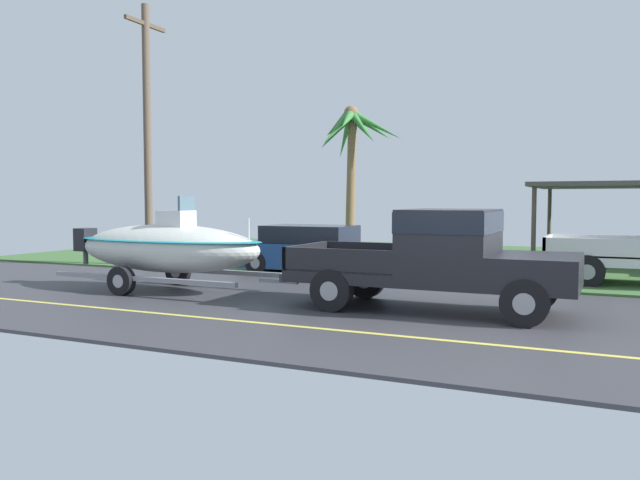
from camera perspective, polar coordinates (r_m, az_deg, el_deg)
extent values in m
cube|color=#38383D|center=(11.50, 12.81, -7.11)|extent=(36.00, 8.00, 0.06)
cube|color=#3D6633|center=(22.28, 18.77, -1.99)|extent=(36.00, 14.00, 0.11)
cube|color=#DBCC4C|center=(9.77, 10.57, -8.79)|extent=(34.20, 0.12, 0.01)
cube|color=black|center=(12.22, 9.91, -3.32)|extent=(5.30, 2.04, 0.22)
cube|color=black|center=(11.84, 18.88, -2.22)|extent=(1.48, 2.04, 0.38)
cube|color=black|center=(12.06, 11.65, -0.08)|extent=(1.59, 2.04, 1.18)
cube|color=black|center=(12.05, 11.67, 1.63)|extent=(1.61, 2.06, 0.38)
cube|color=black|center=(12.69, 3.19, -2.42)|extent=(2.23, 2.04, 0.04)
cube|color=black|center=(13.58, 4.72, -1.17)|extent=(2.23, 0.08, 0.45)
cube|color=black|center=(11.77, 1.42, -1.89)|extent=(2.23, 0.08, 0.45)
cube|color=black|center=(13.10, -1.18, -1.33)|extent=(0.08, 2.04, 0.45)
cube|color=#333338|center=(13.18, -1.56, -3.02)|extent=(0.12, 1.83, 0.16)
sphere|color=#B2B2B7|center=(13.23, -2.03, -2.78)|extent=(0.10, 0.10, 0.10)
cylinder|color=black|center=(12.81, 18.94, -4.18)|extent=(0.80, 0.28, 0.80)
cylinder|color=#9E9EA3|center=(12.81, 18.94, -4.18)|extent=(0.36, 0.29, 0.36)
cylinder|color=black|center=(11.02, 17.94, -5.40)|extent=(0.80, 0.28, 0.80)
cylinder|color=#9E9EA3|center=(11.02, 17.94, -5.40)|extent=(0.36, 0.29, 0.36)
cylinder|color=black|center=(13.61, 4.16, -3.55)|extent=(0.80, 0.28, 0.80)
cylinder|color=#9E9EA3|center=(13.61, 4.16, -3.55)|extent=(0.36, 0.29, 0.36)
cylinder|color=black|center=(11.94, 1.07, -4.54)|extent=(0.80, 0.28, 0.80)
cylinder|color=#9E9EA3|center=(11.94, 1.07, -4.54)|extent=(0.36, 0.29, 0.36)
cube|color=gray|center=(13.47, -3.74, -3.70)|extent=(0.90, 0.10, 0.08)
cube|color=gray|center=(15.81, -11.36, -2.68)|extent=(4.91, 0.12, 0.10)
cube|color=gray|center=(14.35, -15.82, -3.38)|extent=(4.91, 0.12, 0.10)
cylinder|color=black|center=(16.16, -12.64, -2.78)|extent=(0.64, 0.22, 0.64)
cylinder|color=#9E9EA3|center=(16.16, -12.64, -2.78)|extent=(0.29, 0.23, 0.29)
cylinder|color=black|center=(14.63, -17.43, -3.51)|extent=(0.64, 0.22, 0.64)
cylinder|color=#9E9EA3|center=(14.63, -17.43, -3.51)|extent=(0.29, 0.23, 0.29)
ellipsoid|color=silver|center=(15.01, -13.52, -0.73)|extent=(4.82, 1.72, 1.11)
ellipsoid|color=teal|center=(15.00, -13.53, 0.01)|extent=(4.92, 1.76, 0.12)
cube|color=silver|center=(14.83, -12.82, 1.34)|extent=(0.70, 0.60, 0.65)
cube|color=slate|center=(14.64, -11.91, 3.18)|extent=(0.06, 0.56, 0.36)
cube|color=black|center=(16.69, -20.35, 0.05)|extent=(0.36, 0.44, 0.56)
cylinder|color=#4C4C51|center=(16.71, -20.33, -0.99)|extent=(0.12, 0.12, 0.61)
cylinder|color=silver|center=(13.74, -6.44, 0.92)|extent=(0.04, 0.04, 0.50)
cube|color=#9D9D9D|center=(17.13, 23.42, -1.15)|extent=(2.26, 1.90, 0.04)
cube|color=silver|center=(18.02, 23.51, -0.28)|extent=(2.26, 0.08, 0.45)
cube|color=silver|center=(16.20, 23.35, -0.68)|extent=(2.26, 0.08, 0.45)
cube|color=silver|center=(17.17, 19.80, -0.37)|extent=(0.08, 1.90, 0.45)
cube|color=#333338|center=(17.21, 19.44, -1.67)|extent=(0.12, 1.71, 0.16)
sphere|color=#B2B2B7|center=(17.22, 19.05, -1.50)|extent=(0.10, 0.10, 0.10)
cylinder|color=black|center=(18.00, 23.10, -2.08)|extent=(0.80, 0.28, 0.80)
cylinder|color=#9E9EA3|center=(18.00, 23.10, -2.08)|extent=(0.36, 0.29, 0.36)
cylinder|color=black|center=(16.33, 22.91, -2.63)|extent=(0.80, 0.28, 0.80)
cylinder|color=#9E9EA3|center=(16.33, 22.91, -2.63)|extent=(0.36, 0.29, 0.36)
cube|color=#234C89|center=(17.88, -0.28, -1.41)|extent=(4.38, 1.76, 0.70)
cube|color=black|center=(17.93, -0.91, 0.53)|extent=(2.45, 1.62, 0.50)
cylinder|color=black|center=(18.06, 5.08, -2.01)|extent=(0.66, 0.22, 0.66)
cylinder|color=#9E9EA3|center=(18.06, 5.08, -2.01)|extent=(0.30, 0.23, 0.30)
cylinder|color=black|center=(16.58, 3.22, -2.50)|extent=(0.66, 0.22, 0.66)
cylinder|color=#9E9EA3|center=(16.58, 3.22, -2.50)|extent=(0.30, 0.23, 0.30)
cylinder|color=black|center=(19.27, -3.28, -1.65)|extent=(0.66, 0.22, 0.66)
cylinder|color=#9E9EA3|center=(19.27, -3.28, -1.65)|extent=(0.30, 0.23, 0.30)
cylinder|color=black|center=(17.89, -5.69, -2.06)|extent=(0.66, 0.22, 0.66)
cylinder|color=#9E9EA3|center=(17.89, -5.69, -2.06)|extent=(0.30, 0.23, 0.30)
cylinder|color=#4C4238|center=(25.55, 19.92, 1.51)|extent=(0.14, 0.14, 2.51)
cylinder|color=#4C4238|center=(20.47, 18.66, 1.07)|extent=(0.14, 0.14, 2.51)
cylinder|color=brown|center=(22.59, 2.81, 4.84)|extent=(0.32, 0.62, 5.17)
cone|color=#387A38|center=(22.50, 5.05, 10.20)|extent=(1.95, 0.50, 1.23)
cone|color=#387A38|center=(22.82, 4.57, 10.20)|extent=(1.54, 1.05, 1.18)
cone|color=#387A38|center=(23.26, 3.87, 10.05)|extent=(0.85, 1.64, 1.26)
cone|color=#387A38|center=(23.48, 2.29, 9.32)|extent=(1.35, 1.63, 1.69)
cone|color=#387A38|center=(23.27, 1.69, 10.33)|extent=(1.60, 1.10, 1.08)
cone|color=#387A38|center=(22.67, 1.48, 9.82)|extent=(1.40, 0.99, 1.50)
cone|color=#387A38|center=(22.31, 1.60, 10.05)|extent=(0.95, 1.46, 1.38)
cone|color=#387A38|center=(22.10, 2.42, 10.75)|extent=(0.58, 1.53, 0.96)
cone|color=#387A38|center=(22.30, 3.71, 10.22)|extent=(1.30, 0.92, 1.24)
sphere|color=brown|center=(22.79, 2.83, 11.35)|extent=(0.51, 0.51, 0.51)
cylinder|color=brown|center=(20.73, -15.26, 8.93)|extent=(0.24, 0.24, 8.13)
cube|color=brown|center=(21.34, -15.42, 18.23)|extent=(0.10, 1.80, 0.12)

